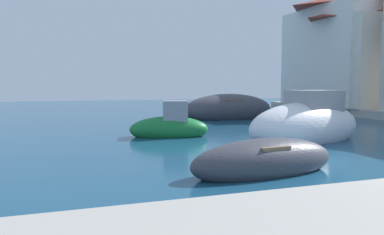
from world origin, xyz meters
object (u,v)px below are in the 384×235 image
moored_boat_0 (306,125)px  moored_boat_5 (264,161)px  waterfront_building_annex (361,55)px  moored_boat_1 (170,127)px  moored_boat_4 (228,110)px  waterfront_building_far (349,49)px

moored_boat_0 → moored_boat_5: (-3.97, -3.97, -0.29)m
moored_boat_5 → waterfront_building_annex: waterfront_building_annex is taller
moored_boat_1 → moored_boat_5: 6.65m
moored_boat_0 → waterfront_building_annex: (11.68, 10.14, 3.50)m
moored_boat_5 → waterfront_building_annex: bearing=-143.7°
moored_boat_4 → waterfront_building_far: bearing=-168.7°
moored_boat_0 → moored_boat_5: 5.62m
moored_boat_5 → waterfront_building_far: (15.65, 15.35, 4.36)m
moored_boat_0 → moored_boat_1: moored_boat_0 is taller
waterfront_building_far → moored_boat_5: bearing=-135.6°
moored_boat_5 → waterfront_building_far: waterfront_building_far is taller
moored_boat_5 → waterfront_building_far: size_ratio=0.47×
moored_boat_1 → moored_boat_4: (5.31, 6.22, 0.14)m
moored_boat_1 → moored_boat_5: bearing=108.0°
moored_boat_5 → waterfront_building_annex: 21.41m
moored_boat_0 → moored_boat_5: bearing=32.5°
moored_boat_1 → moored_boat_4: bearing=-116.8°
moored_boat_0 → moored_boat_1: (-4.47, 2.66, -0.20)m
moored_boat_4 → moored_boat_1: bearing=47.9°
moored_boat_4 → waterfront_building_far: size_ratio=0.69×
moored_boat_4 → waterfront_building_far: 11.87m
moored_boat_0 → waterfront_building_far: size_ratio=0.65×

